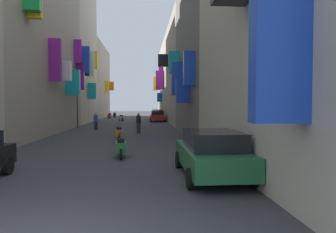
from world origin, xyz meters
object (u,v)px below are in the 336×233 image
scooter_orange (119,133)px  scooter_green (121,147)px  scooter_silver (121,118)px  parked_car_red (157,116)px  pedestrian_near_left (139,123)px  scooter_red (110,116)px  parked_car_green (212,153)px  scooter_black (115,115)px  traffic_light_near_corner (77,100)px  pedestrian_crossing (96,121)px  parked_car_blue (157,114)px

scooter_orange → scooter_green: bearing=-84.8°
scooter_silver → scooter_green: size_ratio=0.99×
parked_car_red → pedestrian_near_left: size_ratio=2.52×
scooter_silver → scooter_orange: same height
parked_car_red → scooter_red: (-7.43, 9.54, -0.30)m
parked_car_green → scooter_orange: size_ratio=2.36×
scooter_red → parked_car_green: bearing=-79.5°
scooter_black → traffic_light_near_corner: traffic_light_near_corner is taller
scooter_silver → pedestrian_crossing: bearing=-95.0°
parked_car_red → scooter_orange: parked_car_red is taller
scooter_orange → scooter_green: 6.86m
parked_car_blue → scooter_silver: size_ratio=2.19×
scooter_silver → scooter_green: 29.60m
parked_car_red → scooter_orange: (-3.51, -21.35, -0.30)m
parked_car_red → scooter_red: bearing=127.9°
scooter_orange → scooter_red: bearing=97.2°
parked_car_green → scooter_green: 5.10m
parked_car_green → pedestrian_near_left: bearing=99.7°
scooter_silver → pedestrian_crossing: (-1.27, -14.50, 0.31)m
pedestrian_near_left → scooter_green: bearing=-93.1°
scooter_red → parked_car_red: bearing=-52.1°
traffic_light_near_corner → scooter_black: bearing=86.8°
scooter_green → traffic_light_near_corner: traffic_light_near_corner is taller
traffic_light_near_corner → parked_car_green: bearing=-67.6°
scooter_red → scooter_green: (4.54, -37.73, -0.00)m
parked_car_green → pedestrian_near_left: size_ratio=2.71×
parked_car_red → pedestrian_near_left: (-2.28, -16.92, 0.06)m
pedestrian_near_left → traffic_light_near_corner: 8.50m
scooter_silver → traffic_light_near_corner: bearing=-104.8°
parked_car_green → scooter_black: size_ratio=2.33×
scooter_black → scooter_green: same height
scooter_green → parked_car_red: bearing=84.1°
parked_car_blue → scooter_silver: bearing=-133.6°
parked_car_red → scooter_orange: 21.64m
scooter_red → scooter_orange: size_ratio=0.96×
scooter_red → scooter_black: same height
parked_car_blue → scooter_black: size_ratio=2.05×
parked_car_red → scooter_black: 14.91m
parked_car_blue → parked_car_red: 6.85m
parked_car_red → scooter_red: size_ratio=2.27×
parked_car_green → pedestrian_crossing: bearing=109.1°
parked_car_green → scooter_green: parked_car_green is taller
pedestrian_crossing → traffic_light_near_corner: 3.45m
pedestrian_crossing → parked_car_red: bearing=64.6°
parked_car_green → scooter_silver: size_ratio=2.49×
parked_car_green → scooter_green: (-3.21, 3.95, -0.32)m
traffic_light_near_corner → pedestrian_near_left: bearing=-43.4°
parked_car_green → parked_car_red: parked_car_green is taller
scooter_red → pedestrian_crossing: size_ratio=1.18×
scooter_orange → pedestrian_near_left: size_ratio=1.15×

